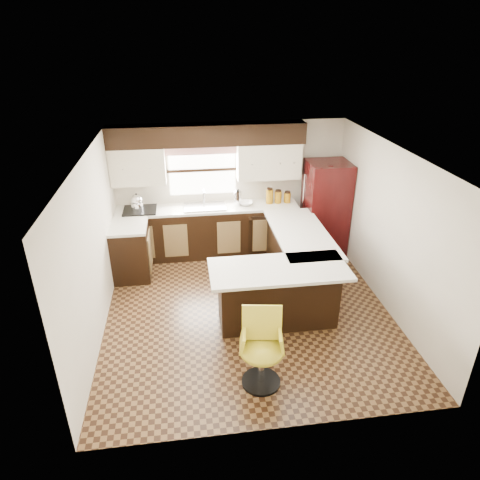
{
  "coord_description": "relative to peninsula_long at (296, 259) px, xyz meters",
  "views": [
    {
      "loc": [
        -0.85,
        -5.32,
        3.85
      ],
      "look_at": [
        -0.05,
        0.45,
        0.96
      ],
      "focal_mm": 32.0,
      "sensor_mm": 36.0,
      "label": 1
    }
  ],
  "objects": [
    {
      "name": "valance",
      "position": [
        -1.4,
        1.52,
        1.49
      ],
      "size": [
        1.3,
        0.06,
        0.18
      ],
      "primitive_type": "cube",
      "color": "#D19B93",
      "rests_on": "wall_back"
    },
    {
      "name": "counter_back",
      "position": [
        -1.35,
        1.28,
        0.47
      ],
      "size": [
        3.3,
        0.6,
        0.04
      ],
      "primitive_type": "cube",
      "color": "silver",
      "rests_on": "base_cab_back"
    },
    {
      "name": "floor",
      "position": [
        -0.9,
        -0.62,
        -0.45
      ],
      "size": [
        4.4,
        4.4,
        0.0
      ],
      "primitive_type": "plane",
      "color": "#49301A",
      "rests_on": "ground"
    },
    {
      "name": "bar_chair",
      "position": [
        -0.97,
        -2.15,
        0.03
      ],
      "size": [
        0.59,
        0.59,
        0.96
      ],
      "primitive_type": null,
      "rotation": [
        0.0,
        0.0,
        -0.16
      ],
      "color": "gold",
      "rests_on": "floor"
    },
    {
      "name": "peninsula_long",
      "position": [
        0.0,
        0.0,
        0.0
      ],
      "size": [
        0.6,
        1.95,
        0.9
      ],
      "primitive_type": "cube",
      "color": "black",
      "rests_on": "floor"
    },
    {
      "name": "upper_cab_left",
      "position": [
        -2.52,
        1.4,
        1.27
      ],
      "size": [
        0.94,
        0.35,
        0.64
      ],
      "primitive_type": "cube",
      "color": "beige",
      "rests_on": "wall_back"
    },
    {
      "name": "canister_small",
      "position": [
        0.13,
        1.3,
        0.59
      ],
      "size": [
        0.12,
        0.12,
        0.19
      ],
      "primitive_type": "cylinder",
      "color": "#9F6B0B",
      "rests_on": "counter_back"
    },
    {
      "name": "base_cab_left",
      "position": [
        -2.7,
        0.62,
        0.0
      ],
      "size": [
        0.6,
        0.7,
        0.9
      ],
      "primitive_type": "cube",
      "color": "black",
      "rests_on": "floor"
    },
    {
      "name": "dishwasher",
      "position": [
        -0.35,
        0.99,
        -0.02
      ],
      "size": [
        0.58,
        0.03,
        0.78
      ],
      "primitive_type": "cube",
      "color": "black",
      "rests_on": "floor"
    },
    {
      "name": "base_cab_back",
      "position": [
        -1.35,
        1.28,
        0.0
      ],
      "size": [
        3.3,
        0.6,
        0.9
      ],
      "primitive_type": "cube",
      "color": "black",
      "rests_on": "floor"
    },
    {
      "name": "counter_left",
      "position": [
        -2.7,
        0.62,
        0.47
      ],
      "size": [
        0.6,
        0.7,
        0.04
      ],
      "primitive_type": "cube",
      "color": "silver",
      "rests_on": "base_cab_left"
    },
    {
      "name": "soffit",
      "position": [
        -1.3,
        1.4,
        1.77
      ],
      "size": [
        3.4,
        0.35,
        0.36
      ],
      "primitive_type": "cube",
      "color": "black",
      "rests_on": "wall_back"
    },
    {
      "name": "counter_pen_long",
      "position": [
        0.05,
        0.0,
        0.47
      ],
      "size": [
        0.84,
        1.95,
        0.04
      ],
      "primitive_type": "cube",
      "color": "silver",
      "rests_on": "peninsula_long"
    },
    {
      "name": "canister_large",
      "position": [
        -0.2,
        1.3,
        0.63
      ],
      "size": [
        0.13,
        0.13,
        0.27
      ],
      "primitive_type": "cylinder",
      "color": "#9F6B0B",
      "rests_on": "counter_back"
    },
    {
      "name": "peninsula_return",
      "position": [
        -0.53,
        -0.97,
        0.0
      ],
      "size": [
        1.65,
        0.6,
        0.9
      ],
      "primitive_type": "cube",
      "color": "black",
      "rests_on": "floor"
    },
    {
      "name": "upper_cab_right",
      "position": [
        -0.22,
        1.4,
        1.27
      ],
      "size": [
        1.14,
        0.35,
        0.64
      ],
      "primitive_type": "cube",
      "color": "beige",
      "rests_on": "wall_back"
    },
    {
      "name": "mixing_bowl",
      "position": [
        -0.64,
        1.28,
        0.53
      ],
      "size": [
        0.25,
        0.25,
        0.06
      ],
      "primitive_type": "imported",
      "rotation": [
        0.0,
        0.0,
        0.01
      ],
      "color": "white",
      "rests_on": "counter_back"
    },
    {
      "name": "wall_back",
      "position": [
        -0.9,
        1.58,
        0.75
      ],
      "size": [
        4.4,
        0.0,
        4.4
      ],
      "primitive_type": "plane",
      "rotation": [
        1.57,
        0.0,
        0.0
      ],
      "color": "beige",
      "rests_on": "floor"
    },
    {
      "name": "cooktop",
      "position": [
        -2.55,
        1.25,
        0.51
      ],
      "size": [
        0.58,
        0.5,
        0.02
      ],
      "primitive_type": "cube",
      "color": "black",
      "rests_on": "counter_back"
    },
    {
      "name": "sink",
      "position": [
        -1.4,
        1.25,
        0.51
      ],
      "size": [
        0.75,
        0.45,
        0.03
      ],
      "primitive_type": "cube",
      "color": "#B2B2B7",
      "rests_on": "counter_back"
    },
    {
      "name": "wall_front",
      "position": [
        -0.9,
        -2.83,
        0.75
      ],
      "size": [
        4.4,
        0.0,
        4.4
      ],
      "primitive_type": "plane",
      "rotation": [
        -1.57,
        0.0,
        0.0
      ],
      "color": "beige",
      "rests_on": "floor"
    },
    {
      "name": "wall_right",
      "position": [
        1.2,
        -0.62,
        0.75
      ],
      "size": [
        0.0,
        4.4,
        4.4
      ],
      "primitive_type": "plane",
      "rotation": [
        1.57,
        0.0,
        -1.57
      ],
      "color": "beige",
      "rests_on": "floor"
    },
    {
      "name": "ceiling",
      "position": [
        -0.9,
        -0.62,
        1.95
      ],
      "size": [
        4.4,
        4.4,
        0.0
      ],
      "primitive_type": "plane",
      "rotation": [
        3.14,
        0.0,
        0.0
      ],
      "color": "silver",
      "rests_on": "wall_back"
    },
    {
      "name": "percolator",
      "position": [
        -0.8,
        1.28,
        0.63
      ],
      "size": [
        0.13,
        0.13,
        0.27
      ],
      "primitive_type": "cylinder",
      "color": "silver",
      "rests_on": "counter_back"
    },
    {
      "name": "window_pane",
      "position": [
        -1.4,
        1.56,
        1.1
      ],
      "size": [
        1.2,
        0.02,
        0.9
      ],
      "primitive_type": "cube",
      "color": "white",
      "rests_on": "wall_back"
    },
    {
      "name": "kettle",
      "position": [
        -2.58,
        1.26,
        0.67
      ],
      "size": [
        0.22,
        0.22,
        0.3
      ],
      "primitive_type": null,
      "color": "silver",
      "rests_on": "cooktop"
    },
    {
      "name": "wall_left",
      "position": [
        -3.0,
        -0.62,
        0.75
      ],
      "size": [
        0.0,
        4.4,
        4.4
      ],
      "primitive_type": "plane",
      "rotation": [
        1.57,
        0.0,
        1.57
      ],
      "color": "beige",
      "rests_on": "floor"
    },
    {
      "name": "refrigerator",
      "position": [
        0.81,
        1.08,
        0.42
      ],
      "size": [
        0.75,
        0.72,
        1.74
      ],
      "primitive_type": "cube",
      "color": "black",
      "rests_on": "floor"
    },
    {
      "name": "canister_med",
      "position": [
        -0.04,
        1.3,
        0.61
      ],
      "size": [
        0.13,
        0.13,
        0.22
      ],
      "primitive_type": "cylinder",
      "color": "#9F6B0B",
      "rests_on": "counter_back"
    },
    {
      "name": "counter_pen_return",
      "position": [
        -0.55,
        -1.06,
        0.47
      ],
      "size": [
        1.89,
        0.84,
        0.04
      ],
      "primitive_type": "cube",
      "color": "silver",
      "rests_on": "peninsula_return"
    }
  ]
}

